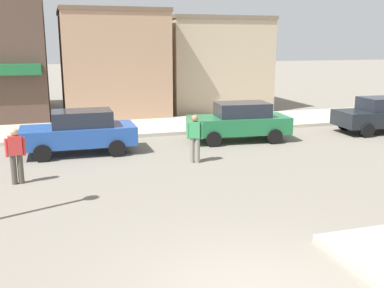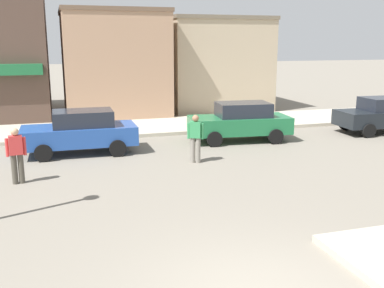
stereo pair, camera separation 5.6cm
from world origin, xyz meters
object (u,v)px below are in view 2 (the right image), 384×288
at_px(parked_car_nearest, 80,131).
at_px(parked_car_second, 240,121).
at_px(pedestrian_crossing_near, 195,137).
at_px(pedestrian_crossing_far, 16,154).
at_px(parked_car_third, 383,114).

distance_m(parked_car_nearest, parked_car_second, 6.31).
xyz_separation_m(pedestrian_crossing_near, pedestrian_crossing_far, (-5.49, -0.69, 0.00)).
relative_size(parked_car_second, pedestrian_crossing_far, 2.58).
relative_size(parked_car_nearest, pedestrian_crossing_near, 2.49).
height_order(parked_car_second, pedestrian_crossing_near, pedestrian_crossing_near).
bearing_deg(parked_car_second, parked_car_nearest, -177.48).
xyz_separation_m(parked_car_third, pedestrian_crossing_near, (-9.47, -2.45, 0.06)).
bearing_deg(parked_car_second, pedestrian_crossing_far, -157.64).
height_order(parked_car_nearest, parked_car_third, same).
distance_m(parked_car_nearest, pedestrian_crossing_near, 4.31).
bearing_deg(parked_car_nearest, pedestrian_crossing_far, -121.79).
distance_m(parked_car_third, pedestrian_crossing_near, 9.78).
bearing_deg(parked_car_nearest, pedestrian_crossing_near, -34.25).
height_order(parked_car_third, pedestrian_crossing_near, pedestrian_crossing_near).
bearing_deg(pedestrian_crossing_far, pedestrian_crossing_near, 7.13).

